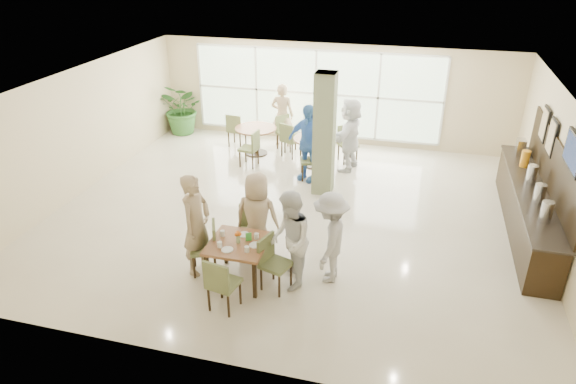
% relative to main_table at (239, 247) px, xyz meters
% --- Properties ---
extents(ground, '(10.00, 10.00, 0.00)m').
position_rel_main_table_xyz_m(ground, '(0.30, 2.57, -0.66)').
color(ground, beige).
rests_on(ground, ground).
extents(room_shell, '(10.00, 10.00, 10.00)m').
position_rel_main_table_xyz_m(room_shell, '(0.30, 2.57, 1.04)').
color(room_shell, white).
rests_on(room_shell, ground).
extents(window_bank, '(7.00, 0.04, 7.00)m').
position_rel_main_table_xyz_m(window_bank, '(-0.20, 7.03, 0.74)').
color(window_bank, silver).
rests_on(window_bank, ground).
extents(column, '(0.45, 0.45, 2.80)m').
position_rel_main_table_xyz_m(column, '(0.70, 3.77, 0.74)').
color(column, '#6F7954').
rests_on(column, ground).
extents(main_table, '(0.98, 0.98, 0.75)m').
position_rel_main_table_xyz_m(main_table, '(0.00, 0.00, 0.00)').
color(main_table, brown).
rests_on(main_table, ground).
extents(round_table_left, '(1.12, 1.12, 0.75)m').
position_rel_main_table_xyz_m(round_table_left, '(-1.53, 5.61, -0.08)').
color(round_table_left, brown).
rests_on(round_table_left, ground).
extents(round_table_right, '(1.13, 1.13, 0.75)m').
position_rel_main_table_xyz_m(round_table_right, '(0.20, 5.23, -0.08)').
color(round_table_right, brown).
rests_on(round_table_right, ground).
extents(chairs_main_table, '(1.94, 2.10, 0.95)m').
position_rel_main_table_xyz_m(chairs_main_table, '(-0.01, 0.00, -0.18)').
color(chairs_main_table, '#586034').
rests_on(chairs_main_table, ground).
extents(chairs_table_left, '(2.00, 1.92, 0.95)m').
position_rel_main_table_xyz_m(chairs_table_left, '(-1.50, 5.65, -0.18)').
color(chairs_table_left, '#586034').
rests_on(chairs_table_left, ground).
extents(chairs_table_right, '(2.14, 1.90, 0.95)m').
position_rel_main_table_xyz_m(chairs_table_right, '(0.22, 5.26, -0.18)').
color(chairs_table_right, '#586034').
rests_on(chairs_table_right, ground).
extents(tabletop_clutter, '(0.77, 0.72, 0.21)m').
position_rel_main_table_xyz_m(tabletop_clutter, '(0.02, -0.01, 0.15)').
color(tabletop_clutter, white).
rests_on(tabletop_clutter, main_table).
extents(buffet_counter, '(0.64, 4.70, 1.95)m').
position_rel_main_table_xyz_m(buffet_counter, '(5.00, 3.08, -0.11)').
color(buffet_counter, black).
rests_on(buffet_counter, ground).
extents(wall_tv, '(0.06, 1.00, 0.58)m').
position_rel_main_table_xyz_m(wall_tv, '(5.24, 1.97, 1.49)').
color(wall_tv, black).
rests_on(wall_tv, ground).
extents(framed_art_a, '(0.05, 0.55, 0.70)m').
position_rel_main_table_xyz_m(framed_art_a, '(5.24, 3.57, 1.19)').
color(framed_art_a, black).
rests_on(framed_art_a, ground).
extents(framed_art_b, '(0.05, 0.55, 0.70)m').
position_rel_main_table_xyz_m(framed_art_b, '(5.24, 4.37, 1.19)').
color(framed_art_b, black).
rests_on(framed_art_b, ground).
extents(potted_plant, '(1.77, 1.77, 1.54)m').
position_rel_main_table_xyz_m(potted_plant, '(-4.13, 6.62, 0.11)').
color(potted_plant, '#306729').
rests_on(potted_plant, ground).
extents(teen_left, '(0.54, 0.73, 1.84)m').
position_rel_main_table_xyz_m(teen_left, '(-0.80, 0.11, 0.26)').
color(teen_left, tan).
rests_on(teen_left, ground).
extents(teen_far, '(0.84, 0.47, 1.70)m').
position_rel_main_table_xyz_m(teen_far, '(0.10, 0.72, 0.19)').
color(teen_far, tan).
rests_on(teen_far, ground).
extents(teen_right, '(0.91, 1.02, 1.73)m').
position_rel_main_table_xyz_m(teen_right, '(0.87, 0.10, 0.21)').
color(teen_right, white).
rests_on(teen_right, ground).
extents(teen_standing, '(0.62, 1.07, 1.64)m').
position_rel_main_table_xyz_m(teen_standing, '(1.49, 0.43, 0.16)').
color(teen_standing, '#AEADB0').
rests_on(teen_standing, ground).
extents(adult_a, '(1.26, 0.99, 1.90)m').
position_rel_main_table_xyz_m(adult_a, '(0.20, 4.34, 0.29)').
color(adult_a, '#457FD1').
rests_on(adult_a, ground).
extents(adult_b, '(1.06, 1.83, 1.85)m').
position_rel_main_table_xyz_m(adult_b, '(1.07, 5.24, 0.26)').
color(adult_b, white).
rests_on(adult_b, ground).
extents(adult_standing, '(0.65, 0.43, 1.79)m').
position_rel_main_table_xyz_m(adult_standing, '(-1.00, 6.41, 0.23)').
color(adult_standing, tan).
rests_on(adult_standing, ground).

